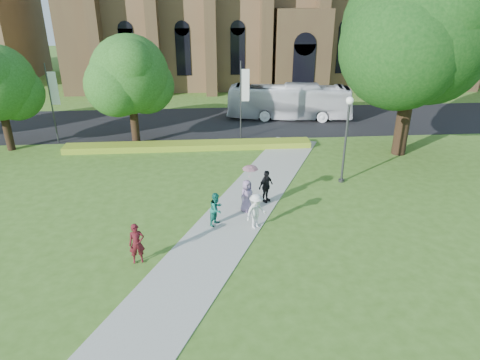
{
  "coord_description": "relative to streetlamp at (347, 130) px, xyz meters",
  "views": [
    {
      "loc": [
        -0.55,
        -16.84,
        10.72
      ],
      "look_at": [
        1.04,
        3.62,
        1.6
      ],
      "focal_mm": 32.0,
      "sensor_mm": 36.0,
      "label": 1
    }
  ],
  "objects": [
    {
      "name": "ground",
      "position": [
        -7.5,
        -6.5,
        -3.3
      ],
      "size": [
        160.0,
        160.0,
        0.0
      ],
      "primitive_type": "plane",
      "color": "#3F651E",
      "rests_on": "ground"
    },
    {
      "name": "road",
      "position": [
        -7.5,
        13.5,
        -3.29
      ],
      "size": [
        160.0,
        10.0,
        0.02
      ],
      "primitive_type": "cube",
      "color": "black",
      "rests_on": "ground"
    },
    {
      "name": "footpath",
      "position": [
        -7.5,
        -5.5,
        -3.28
      ],
      "size": [
        15.58,
        28.54,
        0.04
      ],
      "primitive_type": "cube",
      "rotation": [
        0.0,
        0.0,
        -0.44
      ],
      "color": "#B2B2A8",
      "rests_on": "ground"
    },
    {
      "name": "flower_hedge",
      "position": [
        -9.5,
        6.7,
        -3.07
      ],
      "size": [
        18.0,
        1.4,
        0.45
      ],
      "primitive_type": "cube",
      "color": "gold",
      "rests_on": "ground"
    },
    {
      "name": "streetlamp",
      "position": [
        0.0,
        0.0,
        0.0
      ],
      "size": [
        0.44,
        0.44,
        5.24
      ],
      "color": "#38383D",
      "rests_on": "ground"
    },
    {
      "name": "large_tree",
      "position": [
        5.5,
        4.5,
        5.07
      ],
      "size": [
        9.6,
        9.6,
        13.2
      ],
      "color": "#332114",
      "rests_on": "ground"
    },
    {
      "name": "street_tree_1",
      "position": [
        -13.5,
        8.0,
        1.93
      ],
      "size": [
        5.6,
        5.6,
        8.05
      ],
      "color": "#332114",
      "rests_on": "ground"
    },
    {
      "name": "banner_pole_0",
      "position": [
        -5.39,
        8.7,
        0.09
      ],
      "size": [
        0.7,
        0.1,
        6.0
      ],
      "color": "#38383D",
      "rests_on": "ground"
    },
    {
      "name": "banner_pole_1",
      "position": [
        -19.39,
        8.7,
        0.09
      ],
      "size": [
        0.7,
        0.1,
        6.0
      ],
      "color": "#38383D",
      "rests_on": "ground"
    },
    {
      "name": "tour_coach",
      "position": [
        -0.7,
        14.14,
        -1.73
      ],
      "size": [
        11.34,
        4.2,
        3.09
      ],
      "primitive_type": "imported",
      "rotation": [
        0.0,
        0.0,
        1.42
      ],
      "color": "white",
      "rests_on": "road"
    },
    {
      "name": "pedestrian_0",
      "position": [
        -11.2,
        -7.67,
        -2.35
      ],
      "size": [
        0.75,
        0.58,
        1.82
      ],
      "primitive_type": "imported",
      "rotation": [
        0.0,
        0.0,
        0.24
      ],
      "color": "#4D1117",
      "rests_on": "footpath"
    },
    {
      "name": "pedestrian_1",
      "position": [
        -7.76,
        -4.7,
        -2.4
      ],
      "size": [
        1.0,
        1.05,
        1.71
      ],
      "primitive_type": "imported",
      "rotation": [
        0.0,
        0.0,
        0.98
      ],
      "color": "#16715E",
      "rests_on": "footpath"
    },
    {
      "name": "pedestrian_2",
      "position": [
        -5.85,
        -5.17,
        -2.35
      ],
      "size": [
        1.34,
        1.22,
        1.8
      ],
      "primitive_type": "imported",
      "rotation": [
        0.0,
        0.0,
        0.61
      ],
      "color": "silver",
      "rests_on": "footpath"
    },
    {
      "name": "pedestrian_3",
      "position": [
        -5.0,
        -2.38,
        -2.34
      ],
      "size": [
        1.1,
        1.04,
        1.82
      ],
      "primitive_type": "imported",
      "rotation": [
        0.0,
        0.0,
        0.72
      ],
      "color": "black",
      "rests_on": "footpath"
    },
    {
      "name": "pedestrian_4",
      "position": [
        -6.14,
        -3.4,
        -2.38
      ],
      "size": [
        1.02,
        0.97,
        1.75
      ],
      "primitive_type": "imported",
      "rotation": [
        0.0,
        0.0,
        0.68
      ],
      "color": "gray",
      "rests_on": "footpath"
    },
    {
      "name": "parasol",
      "position": [
        -5.96,
        -3.3,
        -1.15
      ],
      "size": [
        0.84,
        0.84,
        0.7
      ],
      "primitive_type": "imported",
      "rotation": [
        0.0,
        0.0,
        0.05
      ],
      "color": "#C68B95",
      "rests_on": "pedestrian_4"
    }
  ]
}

